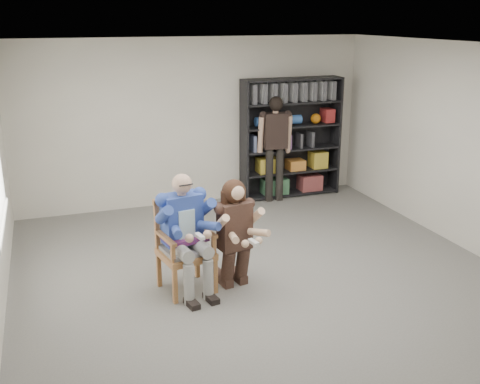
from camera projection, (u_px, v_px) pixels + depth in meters
name	position (u px, v px, depth m)	size (l,w,h in m)	color
room_shell	(274.00, 176.00, 6.32)	(6.00, 7.00, 2.80)	beige
floor	(272.00, 288.00, 6.74)	(6.00, 7.00, 0.01)	slate
armchair	(186.00, 247.00, 6.54)	(0.64, 0.62, 1.10)	olive
seated_man	(185.00, 233.00, 6.49)	(0.62, 0.86, 1.43)	#2C4992
kneeling_woman	(236.00, 236.00, 6.58)	(0.55, 0.88, 1.31)	#35231A
bookshelf	(291.00, 138.00, 9.91)	(1.80, 0.38, 2.10)	black
standing_man	(275.00, 150.00, 9.65)	(0.56, 0.31, 1.82)	black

